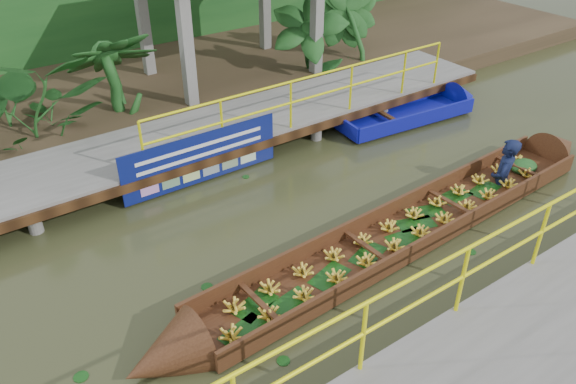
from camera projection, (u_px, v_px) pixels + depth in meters
ground at (271, 250)px, 9.16m from camera, size 80.00×80.00×0.00m
land_strip at (107, 91)px, 14.21m from camera, size 30.00×8.00×0.45m
far_dock at (177, 143)px, 11.28m from camera, size 16.00×2.06×1.66m
near_dock at (538, 382)px, 6.58m from camera, size 18.00×2.40×1.73m
vendor_boat at (426, 215)px, 9.56m from camera, size 10.24×1.47×2.22m
moored_blue_boat at (434, 107)px, 13.55m from camera, size 4.01×1.37×0.94m
blue_banner at (202, 158)px, 10.62m from camera, size 3.21×0.04×1.00m
tropical_plants at (113, 79)px, 11.86m from camera, size 14.44×1.44×1.80m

